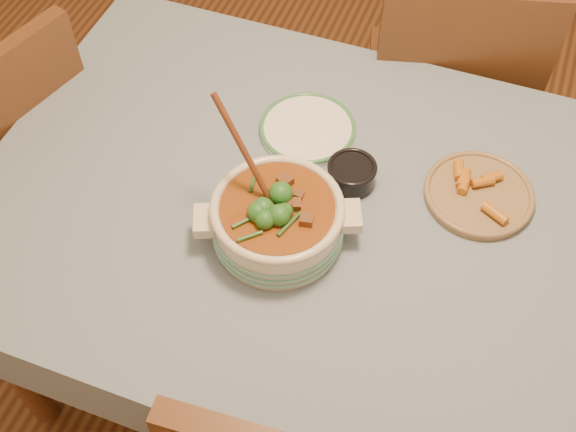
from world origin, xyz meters
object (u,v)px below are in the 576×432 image
object	(u,v)px
chair_left	(11,155)
white_plate	(308,128)
fried_plate	(479,193)
dining_table	(346,240)
chair_far	(448,88)
stew_casserole	(277,218)
condiment_bowl	(352,173)

from	to	relation	value
chair_left	white_plate	bearing A→B (deg)	117.74
white_plate	chair_left	distance (m)	0.85
fried_plate	white_plate	bearing A→B (deg)	172.35
dining_table	fried_plate	world-z (taller)	fried_plate
white_plate	chair_left	xyz separation A→B (m)	(-0.80, -0.17, -0.23)
fried_plate	chair_far	size ratio (longest dim) A/B	0.32
chair_left	fried_plate	bearing A→B (deg)	111.05
dining_table	fried_plate	xyz separation A→B (m)	(0.25, 0.15, 0.11)
stew_casserole	condiment_bowl	xyz separation A→B (m)	(0.10, 0.20, -0.04)
dining_table	fried_plate	distance (m)	0.31
stew_casserole	chair_left	world-z (taller)	stew_casserole
stew_casserole	fried_plate	world-z (taller)	stew_casserole
chair_left	condiment_bowl	bearing A→B (deg)	109.15
stew_casserole	chair_far	distance (m)	0.88
dining_table	stew_casserole	size ratio (longest dim) A/B	4.80
chair_far	stew_casserole	bearing A→B (deg)	59.30
chair_left	dining_table	bearing A→B (deg)	103.58
white_plate	chair_far	xyz separation A→B (m)	(0.27, 0.49, -0.22)
stew_casserole	condiment_bowl	world-z (taller)	stew_casserole
dining_table	white_plate	bearing A→B (deg)	129.11
white_plate	condiment_bowl	bearing A→B (deg)	-38.37
white_plate	chair_far	size ratio (longest dim) A/B	0.27
stew_casserole	chair_left	xyz separation A→B (m)	(-0.84, 0.14, -0.29)
white_plate	fried_plate	world-z (taller)	fried_plate
dining_table	fried_plate	bearing A→B (deg)	30.48
dining_table	white_plate	distance (m)	0.29
white_plate	condiment_bowl	distance (m)	0.18
dining_table	white_plate	xyz separation A→B (m)	(-0.17, 0.21, 0.10)
dining_table	stew_casserole	world-z (taller)	stew_casserole
condiment_bowl	white_plate	bearing A→B (deg)	141.63
chair_far	chair_left	xyz separation A→B (m)	(-1.07, -0.66, -0.01)
condiment_bowl	chair_left	bearing A→B (deg)	-176.66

